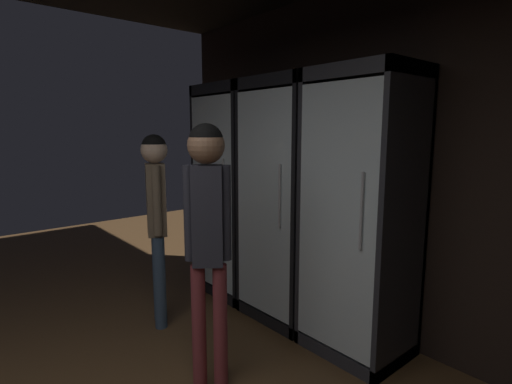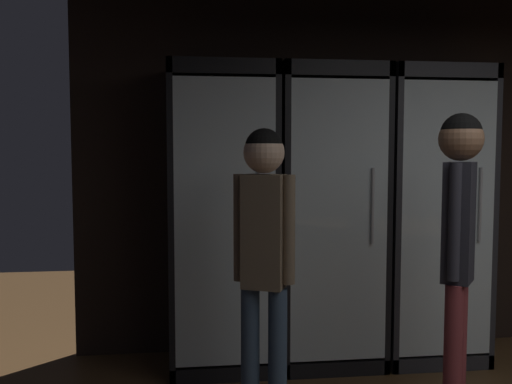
{
  "view_description": "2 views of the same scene",
  "coord_description": "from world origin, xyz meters",
  "px_view_note": "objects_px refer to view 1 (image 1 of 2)",
  "views": [
    {
      "loc": [
        1.21,
        0.29,
        1.66
      ],
      "look_at": [
        -1.62,
        2.69,
        1.08
      ],
      "focal_mm": 27.64,
      "sensor_mm": 36.0,
      "label": 1
    },
    {
      "loc": [
        -2.15,
        -1.06,
        1.5
      ],
      "look_at": [
        -1.72,
        2.54,
        1.24
      ],
      "focal_mm": 38.29,
      "sensor_mm": 36.0,
      "label": 2
    }
  ],
  "objects_px": {
    "cooler_far_left": "(239,192)",
    "shopper_near": "(156,207)",
    "cooler_left": "(292,203)",
    "shopper_far": "(208,219)",
    "cooler_center": "(364,218)"
  },
  "relations": [
    {
      "from": "cooler_far_left",
      "to": "shopper_near",
      "type": "relative_size",
      "value": 1.29
    },
    {
      "from": "cooler_far_left",
      "to": "cooler_left",
      "type": "bearing_deg",
      "value": 0.11
    },
    {
      "from": "shopper_far",
      "to": "cooler_left",
      "type": "bearing_deg",
      "value": 109.51
    },
    {
      "from": "cooler_left",
      "to": "shopper_near",
      "type": "bearing_deg",
      "value": -120.59
    },
    {
      "from": "shopper_near",
      "to": "shopper_far",
      "type": "distance_m",
      "value": 1.01
    },
    {
      "from": "shopper_near",
      "to": "shopper_far",
      "type": "height_order",
      "value": "shopper_far"
    },
    {
      "from": "cooler_far_left",
      "to": "cooler_center",
      "type": "bearing_deg",
      "value": 0.01
    },
    {
      "from": "cooler_far_left",
      "to": "cooler_center",
      "type": "height_order",
      "value": "same"
    },
    {
      "from": "shopper_far",
      "to": "cooler_far_left",
      "type": "bearing_deg",
      "value": 135.25
    },
    {
      "from": "shopper_near",
      "to": "shopper_far",
      "type": "relative_size",
      "value": 0.96
    },
    {
      "from": "cooler_center",
      "to": "shopper_far",
      "type": "xyz_separation_m",
      "value": [
        -0.34,
        -1.14,
        0.1
      ]
    },
    {
      "from": "cooler_far_left",
      "to": "shopper_near",
      "type": "bearing_deg",
      "value": -80.97
    },
    {
      "from": "shopper_near",
      "to": "cooler_far_left",
      "type": "bearing_deg",
      "value": 99.03
    },
    {
      "from": "cooler_far_left",
      "to": "shopper_far",
      "type": "relative_size",
      "value": 1.23
    },
    {
      "from": "cooler_center",
      "to": "shopper_near",
      "type": "bearing_deg",
      "value": -143.35
    }
  ]
}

